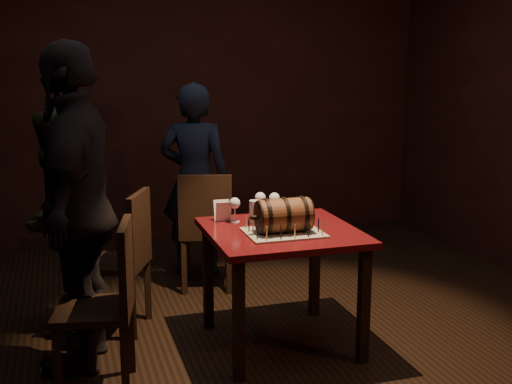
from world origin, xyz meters
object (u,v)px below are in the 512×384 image
(barrel_cake, at_px, (284,215))
(person_left_rear, at_px, (59,221))
(chair_left_front, at_px, (109,297))
(person_left_front, at_px, (77,208))
(wine_glass_right, at_px, (274,199))
(chair_left_rear, at_px, (126,253))
(pub_table, at_px, (281,247))
(wine_glass_left, at_px, (235,204))
(person_back, at_px, (195,180))
(pint_of_ale, at_px, (255,213))
(wine_glass_mid, at_px, (260,199))
(chair_back, at_px, (206,225))

(barrel_cake, height_order, person_left_rear, person_left_rear)
(chair_left_front, height_order, person_left_front, person_left_front)
(wine_glass_right, xyz_separation_m, chair_left_rear, (-0.96, 0.21, -0.35))
(chair_left_front, xyz_separation_m, person_left_rear, (-0.24, 0.92, 0.21))
(chair_left_front, relative_size, person_left_front, 0.50)
(pub_table, bearing_deg, chair_left_rear, 149.58)
(wine_glass_left, distance_m, wine_glass_right, 0.30)
(chair_left_rear, distance_m, person_back, 1.22)
(pint_of_ale, relative_size, chair_left_front, 0.16)
(barrel_cake, height_order, wine_glass_left, barrel_cake)
(barrel_cake, bearing_deg, person_back, 97.14)
(wine_glass_left, distance_m, wine_glass_mid, 0.23)
(chair_back, distance_m, person_back, 0.51)
(pint_of_ale, height_order, chair_left_front, chair_left_front)
(pub_table, height_order, barrel_cake, barrel_cake)
(pub_table, bearing_deg, wine_glass_mid, 93.83)
(pub_table, height_order, person_left_front, person_left_front)
(person_back, xyz_separation_m, person_left_front, (-0.97, -1.40, 0.14))
(person_back, bearing_deg, chair_left_rear, 80.56)
(wine_glass_mid, height_order, chair_left_rear, chair_left_rear)
(chair_back, bearing_deg, person_left_rear, -159.00)
(pub_table, relative_size, chair_left_rear, 0.97)
(wine_glass_left, bearing_deg, barrel_cake, -59.48)
(pub_table, bearing_deg, person_left_rear, 152.58)
(wine_glass_right, xyz_separation_m, person_left_front, (-1.25, -0.21, 0.07))
(pub_table, relative_size, person_left_rear, 0.61)
(barrel_cake, distance_m, person_left_front, 1.19)
(chair_left_front, bearing_deg, wine_glass_mid, 30.30)
(chair_back, distance_m, chair_left_rear, 0.87)
(pub_table, xyz_separation_m, barrel_cake, (-0.02, -0.10, 0.22))
(pub_table, relative_size, chair_left_front, 0.97)
(wine_glass_left, height_order, pint_of_ale, wine_glass_left)
(chair_left_rear, xyz_separation_m, person_left_front, (-0.29, -0.41, 0.42))
(wine_glass_mid, height_order, person_back, person_back)
(wine_glass_right, distance_m, person_left_rear, 1.41)
(wine_glass_left, bearing_deg, person_back, 89.84)
(chair_back, xyz_separation_m, person_left_front, (-0.96, -0.97, 0.42))
(wine_glass_mid, distance_m, person_back, 1.17)
(wine_glass_mid, relative_size, person_left_front, 0.09)
(person_back, bearing_deg, barrel_cake, 122.02)
(wine_glass_mid, distance_m, person_left_front, 1.20)
(chair_left_rear, height_order, person_left_rear, person_left_rear)
(wine_glass_left, distance_m, person_left_rear, 1.16)
(wine_glass_left, xyz_separation_m, person_left_rear, (-1.07, 0.43, -0.13))
(chair_back, relative_size, chair_left_front, 1.00)
(wine_glass_mid, xyz_separation_m, chair_left_front, (-1.04, -0.61, -0.34))
(person_left_front, bearing_deg, wine_glass_left, 111.54)
(person_left_rear, bearing_deg, person_back, 152.45)
(wine_glass_mid, bearing_deg, chair_back, 106.10)
(pint_of_ale, relative_size, chair_back, 0.16)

